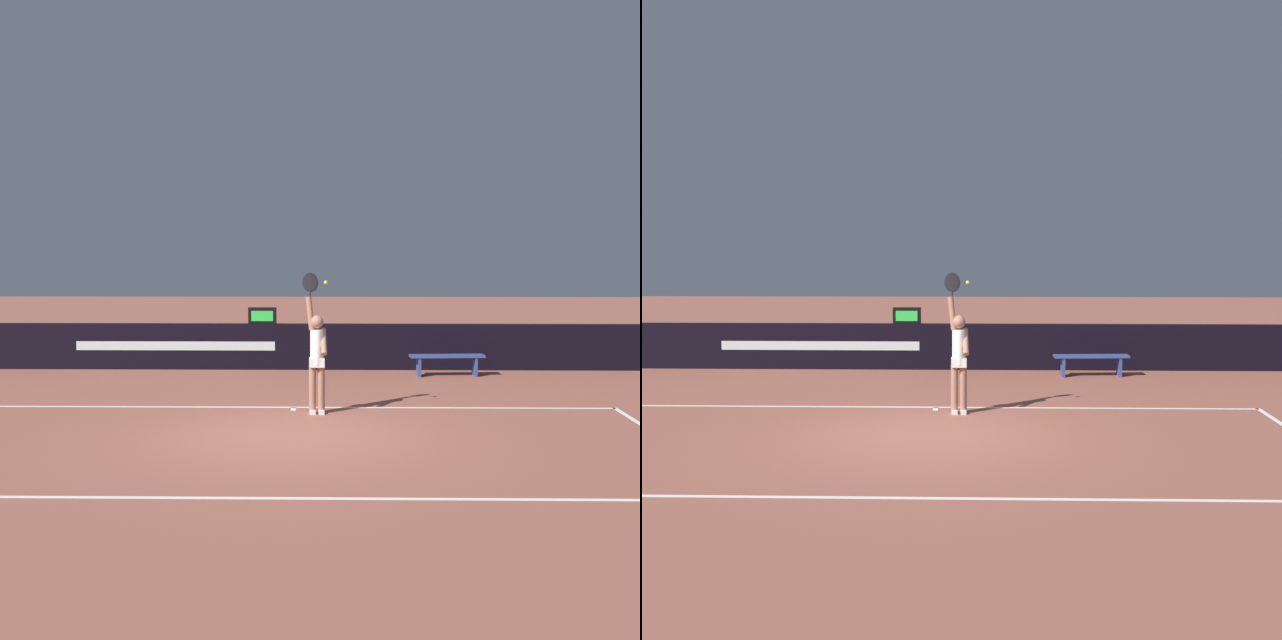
{
  "view_description": "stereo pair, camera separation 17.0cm",
  "coord_description": "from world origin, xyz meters",
  "views": [
    {
      "loc": [
        0.74,
        -13.47,
        3.15
      ],
      "look_at": [
        0.49,
        1.67,
        1.65
      ],
      "focal_mm": 49.35,
      "sensor_mm": 36.0,
      "label": 1
    },
    {
      "loc": [
        0.91,
        -13.47,
        3.15
      ],
      "look_at": [
        0.49,
        1.67,
        1.65
      ],
      "focal_mm": 49.35,
      "sensor_mm": 36.0,
      "label": 2
    }
  ],
  "objects": [
    {
      "name": "court_lines",
      "position": [
        0.0,
        -0.51,
        0.0
      ],
      "size": [
        11.7,
        5.58,
        0.0
      ],
      "color": "white",
      "rests_on": "ground"
    },
    {
      "name": "speed_display",
      "position": [
        -0.93,
        6.71,
        1.24
      ],
      "size": [
        0.64,
        0.15,
        0.38
      ],
      "color": "black",
      "rests_on": "back_wall"
    },
    {
      "name": "courtside_bench_near",
      "position": [
        3.22,
        5.77,
        0.37
      ],
      "size": [
        1.67,
        0.47,
        0.47
      ],
      "color": "#35478F",
      "rests_on": "ground"
    },
    {
      "name": "tennis_player",
      "position": [
        0.43,
        1.68,
        1.03
      ],
      "size": [
        0.47,
        0.42,
        2.49
      ],
      "color": "#A06E59",
      "rests_on": "ground"
    },
    {
      "name": "back_wall",
      "position": [
        -0.01,
        6.71,
        0.53
      ],
      "size": [
        16.96,
        0.25,
        1.05
      ],
      "color": "black",
      "rests_on": "ground"
    },
    {
      "name": "tennis_ball",
      "position": [
        0.59,
        1.57,
        2.31
      ],
      "size": [
        0.07,
        0.07,
        0.07
      ],
      "color": "#D0E235"
    },
    {
      "name": "ground_plane",
      "position": [
        0.0,
        0.0,
        0.0
      ],
      "size": [
        60.0,
        60.0,
        0.0
      ],
      "primitive_type": "plane",
      "color": "#9A5544"
    }
  ]
}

